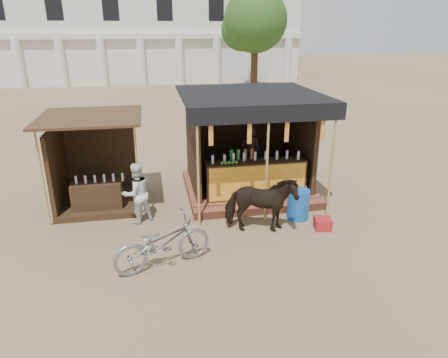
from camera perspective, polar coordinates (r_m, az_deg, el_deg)
ground at (r=8.26m, az=2.06°, el=-11.10°), size 120.00×120.00×0.00m
main_stall at (r=11.03m, az=3.48°, el=3.18°), size 3.60×3.61×2.78m
secondary_stall at (r=10.78m, az=-18.46°, el=0.72°), size 2.40×2.40×2.38m
cow at (r=8.93m, az=5.23°, el=-3.69°), size 1.70×1.01×1.34m
motorbike at (r=7.81m, az=-8.77°, el=-9.02°), size 2.05×1.24×1.02m
bystander at (r=9.56m, az=-12.37°, el=-1.98°), size 0.89×0.82×1.47m
blue_barrel at (r=9.82m, az=10.55°, el=-3.57°), size 0.65×0.65×0.73m
red_crate at (r=9.53m, az=13.91°, el=-6.17°), size 0.44×0.44×0.27m
cooler at (r=10.92m, az=9.73°, el=-1.71°), size 0.70×0.54×0.46m
background_building at (r=36.78m, az=-11.91°, el=19.89°), size 26.00×7.45×8.18m
tree at (r=29.89m, az=4.05°, el=21.37°), size 4.50×4.40×7.00m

